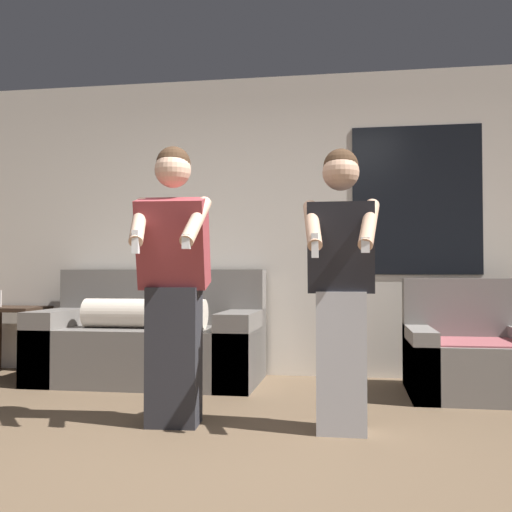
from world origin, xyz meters
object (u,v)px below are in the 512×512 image
person_left (173,283)px  person_right (341,286)px  side_table (11,316)px  armchair (472,357)px  couch (151,342)px

person_left → person_right: size_ratio=1.03×
side_table → person_right: bearing=-28.0°
armchair → couch: bearing=176.0°
person_left → person_right: person_left is taller
person_right → armchair: bearing=52.5°
couch → side_table: bearing=172.4°
armchair → person_right: 1.65m
couch → side_table: (-1.40, 0.19, 0.19)m
side_table → person_right: person_right is taller
side_table → person_left: size_ratio=0.45×
armchair → person_right: person_right is taller
person_left → armchair: bearing=32.6°
couch → person_left: (0.63, -1.42, 0.52)m
armchair → person_left: (-1.94, -1.24, 0.57)m
couch → armchair: size_ratio=1.94×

